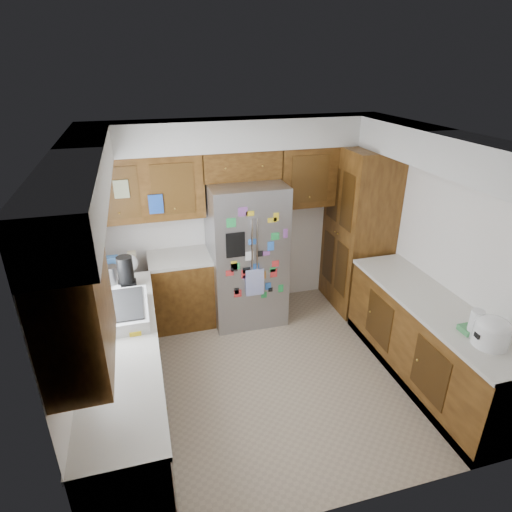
# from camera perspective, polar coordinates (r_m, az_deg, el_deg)

# --- Properties ---
(floor) EXTENTS (3.60, 3.60, 0.00)m
(floor) POSITION_cam_1_polar(r_m,az_deg,el_deg) (4.83, 2.50, -15.28)
(floor) COLOR tan
(floor) RESTS_ON ground
(room_shell) EXTENTS (3.64, 3.24, 2.52)m
(room_shell) POSITION_cam_1_polar(r_m,az_deg,el_deg) (4.22, 0.04, 7.01)
(room_shell) COLOR white
(room_shell) RESTS_ON ground
(left_counter_run) EXTENTS (1.36, 3.20, 0.92)m
(left_counter_run) POSITION_cam_1_polar(r_m,az_deg,el_deg) (4.44, -14.96, -13.40)
(left_counter_run) COLOR #3D220B
(left_counter_run) RESTS_ON ground
(right_counter_run) EXTENTS (0.63, 2.25, 0.92)m
(right_counter_run) POSITION_cam_1_polar(r_m,az_deg,el_deg) (4.86, 21.82, -10.84)
(right_counter_run) COLOR #3D220B
(right_counter_run) RESTS_ON ground
(pantry) EXTENTS (0.60, 0.90, 2.15)m
(pantry) POSITION_cam_1_polar(r_m,az_deg,el_deg) (5.75, 13.48, 3.35)
(pantry) COLOR #3D220B
(pantry) RESTS_ON ground
(fridge) EXTENTS (0.90, 0.79, 1.80)m
(fridge) POSITION_cam_1_polar(r_m,az_deg,el_deg) (5.34, -1.31, 0.31)
(fridge) COLOR #96969B
(fridge) RESTS_ON ground
(bridge_cabinet) EXTENTS (0.96, 0.34, 0.35)m
(bridge_cabinet) POSITION_cam_1_polar(r_m,az_deg,el_deg) (5.20, -2.06, 12.17)
(bridge_cabinet) COLOR #3D220B
(bridge_cabinet) RESTS_ON fridge
(fridge_top_items) EXTENTS (0.62, 0.30, 0.26)m
(fridge_top_items) POSITION_cam_1_polar(r_m,az_deg,el_deg) (5.10, -2.13, 15.32)
(fridge_top_items) COLOR #1722C2
(fridge_top_items) RESTS_ON bridge_cabinet
(sink_assembly) EXTENTS (0.52, 0.71, 0.37)m
(sink_assembly) POSITION_cam_1_polar(r_m,az_deg,el_deg) (4.19, -17.72, -6.97)
(sink_assembly) COLOR silver
(sink_assembly) RESTS_ON left_counter_run
(left_counter_clutter) EXTENTS (0.35, 0.86, 0.38)m
(left_counter_clutter) POSITION_cam_1_polar(r_m,az_deg,el_deg) (4.82, -17.25, -1.71)
(left_counter_clutter) COLOR black
(left_counter_clutter) RESTS_ON left_counter_run
(rice_cooker) EXTENTS (0.30, 0.29, 0.26)m
(rice_cooker) POSITION_cam_1_polar(r_m,az_deg,el_deg) (4.11, 28.97, -8.76)
(rice_cooker) COLOR white
(rice_cooker) RESTS_ON right_counter_run
(paper_towel) EXTENTS (0.11, 0.11, 0.25)m
(paper_towel) POSITION_cam_1_polar(r_m,az_deg,el_deg) (4.17, 27.22, -7.97)
(paper_towel) COLOR white
(paper_towel) RESTS_ON right_counter_run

